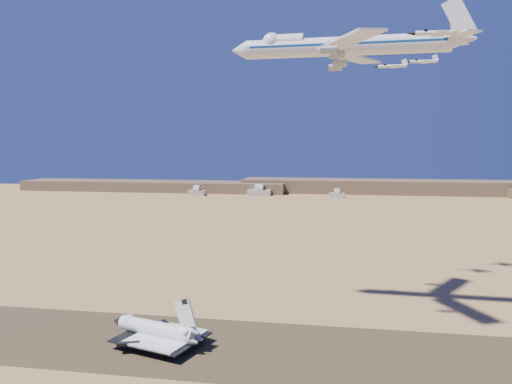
% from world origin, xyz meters
% --- Properties ---
extents(ground, '(1200.00, 1200.00, 0.00)m').
position_xyz_m(ground, '(0.00, 0.00, 0.00)').
color(ground, '#A68449').
rests_on(ground, ground).
extents(runway, '(600.00, 50.00, 0.06)m').
position_xyz_m(runway, '(0.00, 0.00, 0.03)').
color(runway, '#493924').
rests_on(runway, ground).
extents(ridgeline, '(960.00, 90.00, 18.00)m').
position_xyz_m(ridgeline, '(65.32, 527.31, 7.63)').
color(ridgeline, brown).
rests_on(ridgeline, ground).
extents(hangars, '(200.50, 29.50, 30.00)m').
position_xyz_m(hangars, '(-64.00, 478.43, 4.83)').
color(hangars, '#B4ADA0').
rests_on(hangars, ground).
extents(shuttle, '(35.92, 28.33, 17.53)m').
position_xyz_m(shuttle, '(-14.04, -1.78, 4.71)').
color(shuttle, white).
rests_on(shuttle, runway).
extents(carrier_747, '(88.23, 68.43, 22.01)m').
position_xyz_m(carrier_747, '(43.71, 35.87, 102.60)').
color(carrier_747, white).
extents(crew_a, '(0.65, 0.81, 1.91)m').
position_xyz_m(crew_a, '(-3.67, -7.72, 1.01)').
color(crew_a, '#C0570B').
rests_on(crew_a, runway).
extents(crew_b, '(0.57, 0.89, 1.73)m').
position_xyz_m(crew_b, '(-8.45, -9.40, 0.92)').
color(crew_b, '#C0570B').
rests_on(crew_b, runway).
extents(crew_c, '(1.20, 1.17, 1.89)m').
position_xyz_m(crew_c, '(-8.47, -9.49, 1.01)').
color(crew_c, '#C0570B').
rests_on(crew_c, runway).
extents(chase_jet_a, '(14.37, 7.76, 3.58)m').
position_xyz_m(chase_jet_a, '(70.39, -9.69, 96.79)').
color(chase_jet_a, white).
extents(chase_jet_d, '(16.01, 8.57, 3.99)m').
position_xyz_m(chase_jet_d, '(67.61, 85.24, 102.30)').
color(chase_jet_d, white).
extents(chase_jet_e, '(16.53, 8.93, 4.12)m').
position_xyz_m(chase_jet_e, '(83.48, 101.07, 106.53)').
color(chase_jet_e, white).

